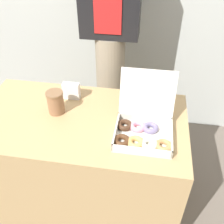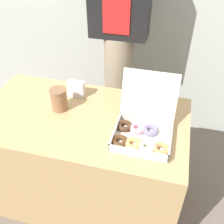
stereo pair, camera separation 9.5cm
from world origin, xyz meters
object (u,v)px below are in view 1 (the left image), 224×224
(person_customer, at_px, (110,30))
(napkin_holder, at_px, (71,91))
(coffee_cup, at_px, (56,102))
(donut_box, at_px, (142,128))

(person_customer, bearing_deg, napkin_holder, -112.96)
(coffee_cup, distance_m, napkin_holder, 0.16)
(donut_box, height_order, person_customer, person_customer)
(coffee_cup, xyz_separation_m, napkin_holder, (0.05, 0.15, -0.02))
(coffee_cup, xyz_separation_m, person_customer, (0.22, 0.55, 0.22))
(coffee_cup, bearing_deg, person_customer, 68.61)
(donut_box, distance_m, napkin_holder, 0.52)
(donut_box, distance_m, person_customer, 0.76)
(napkin_holder, relative_size, person_customer, 0.06)
(donut_box, bearing_deg, person_customer, 112.55)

